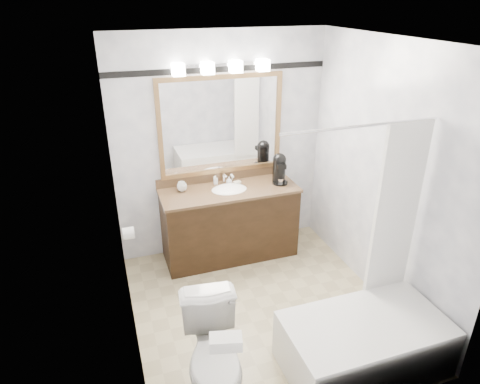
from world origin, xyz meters
name	(u,v)px	position (x,y,z in m)	size (l,w,h in m)	color
room	(264,194)	(0.00, 0.00, 1.25)	(2.42, 2.62, 2.52)	tan
vanity	(230,221)	(0.00, 1.02, 0.44)	(1.53, 0.58, 0.97)	black
mirror	(221,126)	(0.00, 1.28, 1.50)	(1.40, 0.04, 1.10)	#9B7346
vanity_light_bar	(222,67)	(0.00, 1.23, 2.13)	(1.02, 0.14, 0.12)	silver
accent_stripe	(220,69)	(0.00, 1.29, 2.10)	(2.40, 0.01, 0.06)	black
bathtub	(365,336)	(0.55, -0.90, 0.28)	(1.30, 0.75, 1.96)	white
tp_roll	(128,233)	(-1.14, 0.66, 0.70)	(0.12, 0.12, 0.11)	white
toilet	(214,357)	(-0.70, -0.82, 0.39)	(0.43, 0.76, 0.78)	white
tissue_box	(226,342)	(-0.70, -1.12, 0.82)	(0.21, 0.11, 0.09)	white
coffee_maker	(279,167)	(0.60, 1.03, 1.03)	(0.18, 0.22, 0.34)	black
cup_left	(182,187)	(-0.50, 1.14, 0.89)	(0.11, 0.11, 0.08)	white
cup_right	(182,185)	(-0.49, 1.22, 0.89)	(0.08, 0.08, 0.07)	white
soap_bottle_a	(216,180)	(-0.10, 1.21, 0.90)	(0.04, 0.05, 0.10)	white
soap_bottle_b	(229,180)	(0.04, 1.16, 0.89)	(0.07, 0.07, 0.09)	white
soap_bar	(237,182)	(0.13, 1.13, 0.86)	(0.08, 0.05, 0.03)	beige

